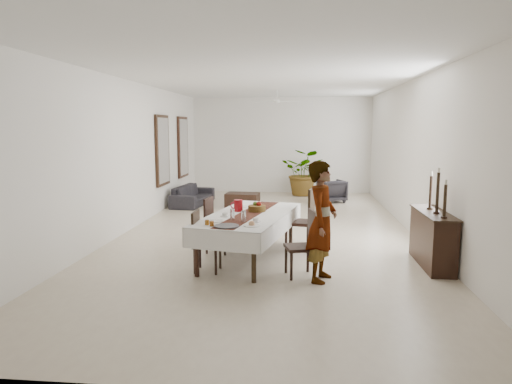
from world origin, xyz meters
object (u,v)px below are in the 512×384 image
Objects in this scene: woman at (322,222)px; dining_table_top at (250,216)px; sideboard_body at (432,240)px; sofa at (193,195)px; red_pitcher at (238,206)px.

dining_table_top is at bearing 64.99° from woman.
sideboard_body is (1.80, 0.90, -0.44)m from woman.
red_pitcher is at bearing -151.97° from sofa.
dining_table_top is at bearing -42.80° from red_pitcher.
red_pitcher reaches higher than sofa.
red_pitcher reaches higher than dining_table_top.
sideboard_body reaches higher than sofa.
woman is at bearing -29.33° from dining_table_top.
woman reaches higher than red_pitcher.
red_pitcher is at bearing 149.04° from dining_table_top.
dining_table_top is at bearing -150.70° from sofa.
dining_table_top reaches higher than sofa.
sideboard_body reaches higher than dining_table_top.
dining_table_top is at bearing 177.86° from sideboard_body.
woman is 2.06m from sideboard_body.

